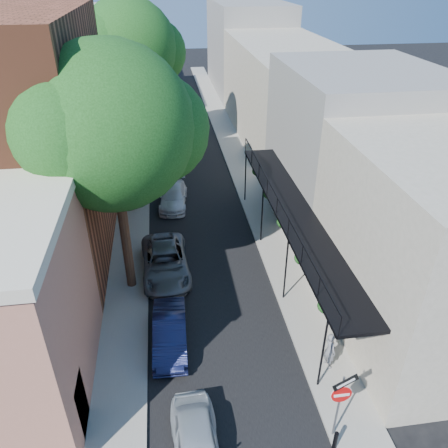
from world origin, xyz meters
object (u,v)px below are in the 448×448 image
object	(u,v)px
oak_far	(135,49)
parked_car_f	(169,146)
oak_near	(122,128)
parked_car_a	(197,446)
pedestrian	(330,350)
parked_car_b	(170,333)
bollard	(335,441)
oak_mid	(131,98)
sign_post	(341,397)
parked_car_d	(173,197)
parked_car_e	(171,172)
parked_car_c	(165,262)

from	to	relation	value
oak_far	parked_car_f	xyz separation A→B (m)	(1.95, 0.30, -7.70)
oak_near	parked_car_a	bearing A→B (deg)	-78.17
parked_car_f	pedestrian	world-z (taller)	pedestrian
parked_car_a	parked_car_b	world-z (taller)	parked_car_a
oak_near	bollard	bearing A→B (deg)	-56.88
oak_mid	parked_car_f	bearing A→B (deg)	77.81
oak_far	pedestrian	bearing A→B (deg)	-72.65
sign_post	oak_far	bearing A→B (deg)	103.91
bollard	parked_car_d	distance (m)	18.22
parked_car_f	bollard	bearing A→B (deg)	-82.32
parked_car_d	pedestrian	distance (m)	15.33
pedestrian	parked_car_e	bearing A→B (deg)	4.30
oak_mid	pedestrian	bearing A→B (deg)	-62.85
pedestrian	oak_mid	bearing A→B (deg)	15.18
sign_post	parked_car_e	xyz separation A→B (m)	(-4.56, 21.25, -1.46)
oak_far	parked_car_d	size ratio (longest dim) A/B	2.88
sign_post	oak_near	world-z (taller)	oak_near
parked_car_e	parked_car_f	distance (m)	5.35
bollard	pedestrian	bearing A→B (deg)	73.74
oak_near	oak_far	distance (m)	17.01
bollard	parked_car_c	bearing A→B (deg)	116.36
sign_post	parked_car_d	bearing A→B (deg)	104.85
sign_post	parked_car_f	bearing A→B (deg)	99.72
sign_post	pedestrian	distance (m)	3.16
oak_mid	oak_far	world-z (taller)	oak_far
sign_post	oak_far	xyz separation A→B (m)	(-6.51, 26.30, 6.22)
parked_car_b	parked_car_c	bearing A→B (deg)	92.06
parked_car_b	pedestrian	distance (m)	6.39
pedestrian	oak_far	bearing A→B (deg)	5.38
sign_post	parked_car_b	size ratio (longest dim) A/B	0.78
parked_car_b	pedestrian	bearing A→B (deg)	-17.61
oak_mid	parked_car_b	world-z (taller)	oak_mid
oak_near	oak_mid	bearing A→B (deg)	90.37
oak_near	parked_car_a	xyz separation A→B (m)	(1.97, -9.39, -7.23)
bollard	oak_far	size ratio (longest dim) A/B	0.07
oak_mid	pedestrian	distance (m)	17.31
bollard	oak_far	world-z (taller)	oak_far
parked_car_e	pedestrian	size ratio (longest dim) A/B	2.05
parked_car_d	oak_near	bearing A→B (deg)	-98.15
oak_far	parked_car_e	world-z (taller)	oak_far
oak_near	pedestrian	size ratio (longest dim) A/B	6.98
bollard	parked_car_d	size ratio (longest dim) A/B	0.19
oak_near	parked_car_f	bearing A→B (deg)	83.52
oak_mid	parked_car_d	size ratio (longest dim) A/B	2.47
oak_far	parked_car_a	distance (m)	27.54
parked_car_e	pedestrian	xyz separation A→B (m)	(5.37, -18.40, 0.37)
parked_car_c	pedestrian	size ratio (longest dim) A/B	3.04
parked_car_a	parked_car_c	xyz separation A→B (m)	(-0.71, 9.93, 0.05)
oak_near	parked_car_a	size ratio (longest dim) A/B	3.01
bollard	pedestrian	distance (m)	3.49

